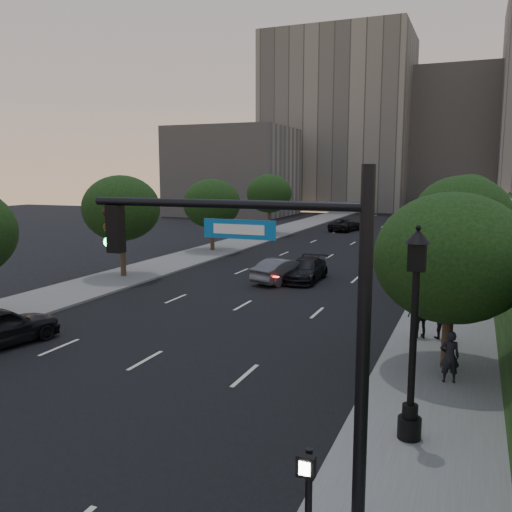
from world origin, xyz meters
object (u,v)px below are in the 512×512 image
at_px(traffic_signal_mast, 302,353).
at_px(pedestrian_a, 450,357).
at_px(sedan_mid_left, 283,270).
at_px(pedestrian_b, 441,318).
at_px(street_lamp, 413,344).
at_px(sedan_far_right, 424,244).
at_px(sedan_near_right, 305,270).
at_px(pedestrian_c, 421,316).
at_px(sedan_far_left, 345,225).

xyz_separation_m(traffic_signal_mast, pedestrian_a, (2.22, 8.92, -2.67)).
relative_size(sedan_mid_left, pedestrian_b, 2.74).
xyz_separation_m(street_lamp, pedestrian_a, (0.74, 4.34, -1.63)).
bearing_deg(sedan_far_right, pedestrian_a, -73.19).
distance_m(sedan_mid_left, sedan_far_right, 18.67).
xyz_separation_m(traffic_signal_mast, sedan_mid_left, (-8.29, 22.83, -2.91)).
bearing_deg(street_lamp, sedan_mid_left, 118.16).
bearing_deg(street_lamp, pedestrian_a, 80.31).
bearing_deg(sedan_mid_left, sedan_near_right, -121.86).
distance_m(street_lamp, sedan_mid_left, 20.79).
bearing_deg(sedan_far_right, traffic_signal_mast, -77.78).
bearing_deg(pedestrian_c, sedan_far_right, -104.91).
bearing_deg(sedan_far_left, pedestrian_c, 117.96).
xyz_separation_m(sedan_mid_left, sedan_near_right, (1.16, 0.91, -0.04)).
distance_m(pedestrian_b, pedestrian_c, 0.78).
distance_m(sedan_mid_left, pedestrian_c, 13.08).
bearing_deg(pedestrian_a, sedan_near_right, -70.99).
bearing_deg(pedestrian_b, street_lamp, 80.70).
xyz_separation_m(sedan_near_right, pedestrian_b, (8.80, -9.98, 0.27)).
bearing_deg(traffic_signal_mast, pedestrian_a, 76.02).
distance_m(sedan_far_right, pedestrian_b, 26.56).
bearing_deg(pedestrian_c, traffic_signal_mast, 66.42).
relative_size(street_lamp, sedan_far_left, 1.07).
height_order(sedan_mid_left, pedestrian_a, pedestrian_a).
height_order(traffic_signal_mast, pedestrian_c, traffic_signal_mast).
height_order(pedestrian_b, pedestrian_c, pedestrian_c).
relative_size(sedan_far_right, pedestrian_a, 2.41).
distance_m(pedestrian_a, pedestrian_c, 4.81).
distance_m(traffic_signal_mast, sedan_mid_left, 24.47).
bearing_deg(street_lamp, pedestrian_b, 88.86).
distance_m(traffic_signal_mast, sedan_near_right, 24.97).
height_order(traffic_signal_mast, pedestrian_a, traffic_signal_mast).
relative_size(sedan_far_left, pedestrian_b, 3.11).
bearing_deg(sedan_far_left, sedan_near_right, 109.14).
height_order(sedan_mid_left, sedan_far_left, sedan_mid_left).
distance_m(sedan_far_left, pedestrian_a, 47.33).
relative_size(pedestrian_b, pedestrian_c, 0.91).
height_order(sedan_far_right, pedestrian_c, pedestrian_c).
height_order(street_lamp, pedestrian_a, street_lamp).
bearing_deg(pedestrian_b, traffic_signal_mast, 74.95).
relative_size(traffic_signal_mast, sedan_near_right, 1.40).
height_order(street_lamp, sedan_mid_left, street_lamp).
height_order(traffic_signal_mast, sedan_mid_left, traffic_signal_mast).
distance_m(pedestrian_a, pedestrian_b, 4.87).
bearing_deg(sedan_far_right, street_lamp, -75.16).
height_order(street_lamp, pedestrian_c, street_lamp).
height_order(sedan_near_right, sedan_far_right, sedan_near_right).
distance_m(traffic_signal_mast, pedestrian_a, 9.57).
distance_m(street_lamp, pedestrian_c, 9.13).
xyz_separation_m(sedan_far_left, sedan_far_right, (10.19, -14.06, -0.03)).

